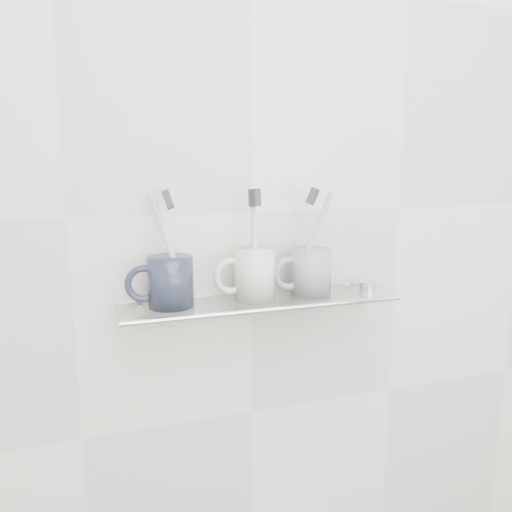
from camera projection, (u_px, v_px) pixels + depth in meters
name	position (u px, v px, depth m)	size (l,w,h in m)	color
wall_back	(251.00, 212.00, 0.92)	(2.50, 2.50, 0.00)	silver
shelf_glass	(261.00, 301.00, 0.89)	(0.50, 0.12, 0.01)	silver
shelf_rail	(272.00, 310.00, 0.84)	(0.01, 0.01, 0.50)	silver
bracket_left	(139.00, 311.00, 0.87)	(0.02, 0.02, 0.03)	silver
bracket_right	(352.00, 291.00, 1.00)	(0.02, 0.02, 0.03)	silver
mug_left	(171.00, 282.00, 0.84)	(0.08, 0.08, 0.09)	#1A1E30
mug_left_handle	(144.00, 284.00, 0.83)	(0.06, 0.06, 0.01)	#1A1E30
toothbrush_left	(170.00, 248.00, 0.83)	(0.01, 0.01, 0.19)	#B4BEC8
bristles_left	(168.00, 200.00, 0.82)	(0.01, 0.02, 0.03)	#32373A
mug_center	(255.00, 274.00, 0.89)	(0.07, 0.07, 0.09)	silver
mug_center_handle	(232.00, 276.00, 0.87)	(0.07, 0.07, 0.01)	silver
toothbrush_center	(255.00, 243.00, 0.88)	(0.01, 0.01, 0.19)	silver
bristles_center	(255.00, 198.00, 0.86)	(0.01, 0.02, 0.03)	#32373A
mug_right	(311.00, 272.00, 0.92)	(0.08, 0.08, 0.08)	silver
mug_right_handle	(289.00, 273.00, 0.91)	(0.06, 0.06, 0.01)	silver
toothbrush_right	(312.00, 240.00, 0.91)	(0.01, 0.01, 0.19)	#B8AE94
bristles_right	(313.00, 196.00, 0.90)	(0.01, 0.02, 0.03)	#32373A
chrome_cap	(367.00, 285.00, 0.96)	(0.04, 0.04, 0.01)	silver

